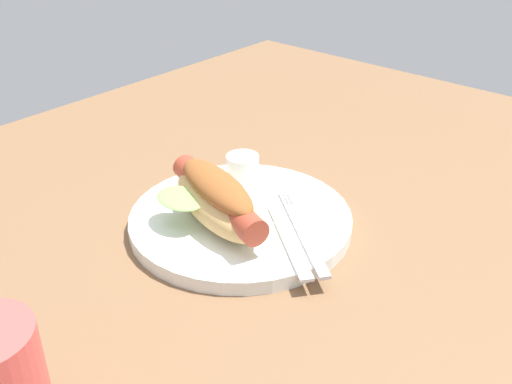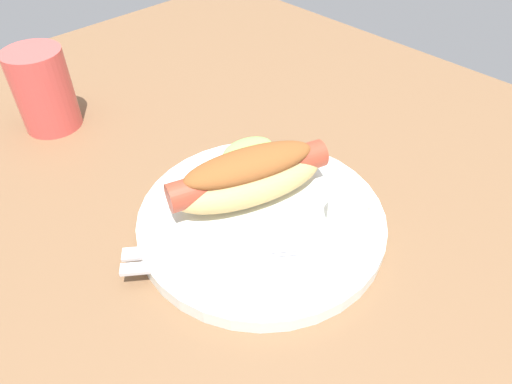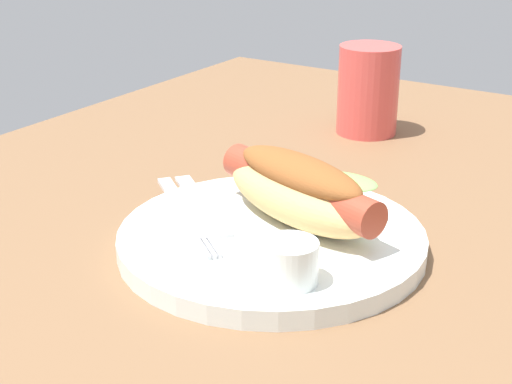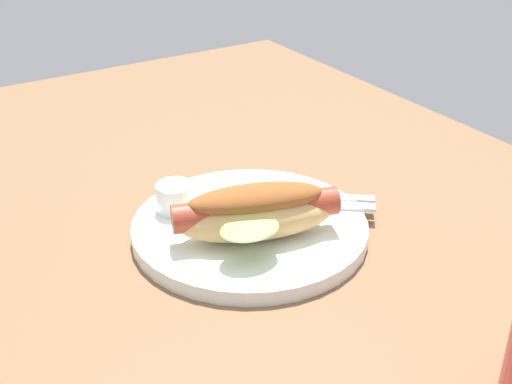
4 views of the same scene
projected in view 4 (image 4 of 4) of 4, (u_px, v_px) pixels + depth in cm
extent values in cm
cube|color=brown|center=(222.00, 242.00, 73.91)|extent=(120.00, 90.00, 1.80)
cylinder|color=white|center=(250.00, 228.00, 73.09)|extent=(25.01, 25.01, 1.60)
ellipsoid|color=tan|center=(256.00, 217.00, 69.19)|extent=(10.84, 17.24, 4.56)
cylinder|color=#A33D28|center=(256.00, 210.00, 68.81)|extent=(8.23, 16.98, 2.94)
ellipsoid|color=brown|center=(256.00, 198.00, 68.18)|extent=(8.65, 14.46, 2.61)
ellipsoid|color=#7FC65B|center=(250.00, 229.00, 65.38)|extent=(4.71, 6.21, 0.82)
cylinder|color=white|center=(175.00, 197.00, 74.22)|extent=(4.05, 4.05, 3.12)
cube|color=silver|center=(313.00, 197.00, 77.15)|extent=(9.31, 11.54, 0.40)
cube|color=silver|center=(239.00, 192.00, 78.25)|extent=(2.20, 2.71, 0.40)
cube|color=silver|center=(239.00, 193.00, 77.86)|extent=(2.20, 2.71, 0.40)
cube|color=silver|center=(238.00, 195.00, 77.46)|extent=(2.20, 2.71, 0.40)
cube|color=silver|center=(313.00, 205.00, 75.58)|extent=(9.43, 11.72, 0.36)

